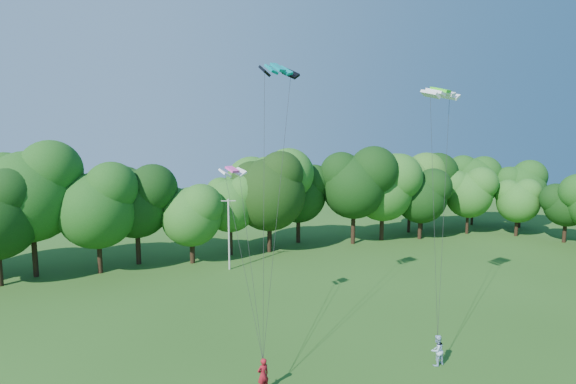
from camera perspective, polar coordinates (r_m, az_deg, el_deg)
name	(u,v)px	position (r m, az deg, el deg)	size (l,w,h in m)	color
utility_pole	(229,233)	(46.79, -7.51, -5.23)	(1.42, 0.60, 7.41)	#B3B4AB
kite_flyer_left	(263,375)	(26.54, -3.19, -22.19)	(0.70, 0.46, 1.92)	maroon
kite_flyer_right	(437,350)	(30.39, 18.40, -18.53)	(0.93, 0.72, 1.91)	#A9C9EB
kite_teal	(278,67)	(31.15, -1.30, 15.54)	(2.91, 1.75, 0.72)	#04868B
kite_green	(440,90)	(33.70, 18.79, 12.18)	(3.25, 2.11, 0.52)	#3EE222
kite_pink	(232,169)	(30.63, -7.10, 2.87)	(2.03, 1.48, 0.42)	#FF46B5
tree_back_center	(269,181)	(52.49, -2.44, 1.43)	(9.40, 9.40, 13.67)	#302413
tree_back_east	(410,178)	(65.50, 15.28, 1.67)	(8.51, 8.51, 12.38)	#341E14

